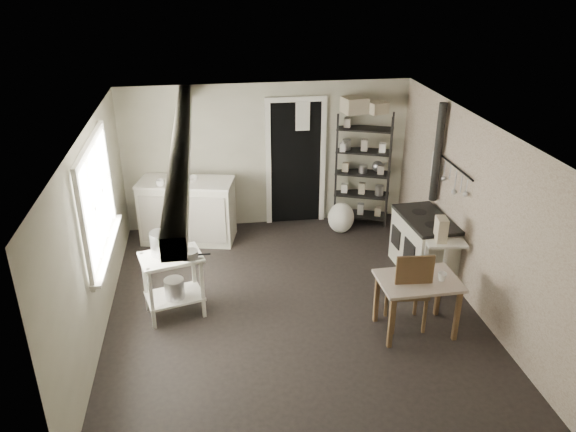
{
  "coord_description": "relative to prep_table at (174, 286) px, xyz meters",
  "views": [
    {
      "loc": [
        -0.93,
        -5.9,
        3.98
      ],
      "look_at": [
        0.0,
        0.3,
        1.1
      ],
      "focal_mm": 35.0,
      "sensor_mm": 36.0,
      "label": 1
    }
  ],
  "objects": [
    {
      "name": "wall_right",
      "position": [
        3.69,
        -0.02,
        0.75
      ],
      "size": [
        0.02,
        5.0,
        2.3
      ],
      "primitive_type": "cube",
      "color": "#BAB69F",
      "rests_on": "ground"
    },
    {
      "name": "utensil_rail",
      "position": [
        3.63,
        0.58,
        1.15
      ],
      "size": [
        0.06,
        1.2,
        0.44
      ],
      "primitive_type": null,
      "color": "silver",
      "rests_on": "wall_right"
    },
    {
      "name": "base_cabinets",
      "position": [
        0.15,
        2.03,
        0.06
      ],
      "size": [
        1.57,
        0.94,
        0.97
      ],
      "primitive_type": null,
      "rotation": [
        0.0,
        0.0,
        -0.22
      ],
      "color": "beige",
      "rests_on": "ground"
    },
    {
      "name": "wall_back",
      "position": [
        1.44,
        2.48,
        0.75
      ],
      "size": [
        4.5,
        0.02,
        2.3
      ],
      "primitive_type": "cube",
      "color": "#BAB69F",
      "rests_on": "ground"
    },
    {
      "name": "side_ledge",
      "position": [
        3.39,
        -0.06,
        0.03
      ],
      "size": [
        0.53,
        0.33,
        0.77
      ],
      "primitive_type": null,
      "rotation": [
        0.0,
        0.0,
        -0.14
      ],
      "color": "white",
      "rests_on": "ground"
    },
    {
      "name": "chair",
      "position": [
        2.7,
        -0.63,
        0.09
      ],
      "size": [
        0.46,
        0.48,
        1.03
      ],
      "primitive_type": null,
      "rotation": [
        0.0,
        0.0,
        -0.08
      ],
      "color": "#513822",
      "rests_on": "ground"
    },
    {
      "name": "saucepan",
      "position": [
        0.23,
        -0.1,
        0.45
      ],
      "size": [
        0.2,
        0.2,
        0.11
      ],
      "primitive_type": "cylinder",
      "rotation": [
        0.0,
        0.0,
        0.0
      ],
      "color": "silver",
      "rests_on": "prep_table"
    },
    {
      "name": "floor_crock",
      "position": [
        2.91,
        -0.09,
        -0.33
      ],
      "size": [
        0.12,
        0.12,
        0.14
      ],
      "primitive_type": "cylinder",
      "rotation": [
        0.0,
        0.0,
        -0.09
      ],
      "color": "white",
      "rests_on": "ground"
    },
    {
      "name": "storage_box_b",
      "position": [
        3.11,
        2.25,
        1.59
      ],
      "size": [
        0.34,
        0.32,
        0.17
      ],
      "primitive_type": "cube",
      "rotation": [
        0.0,
        0.0,
        0.32
      ],
      "color": "beige",
      "rests_on": "shelf_rack"
    },
    {
      "name": "shelf_rack",
      "position": [
        2.95,
        2.28,
        0.55
      ],
      "size": [
        0.93,
        0.63,
        1.83
      ],
      "primitive_type": null,
      "rotation": [
        0.0,
        0.0,
        -0.37
      ],
      "color": "black",
      "rests_on": "ground"
    },
    {
      "name": "ceiling_beam",
      "position": [
        0.24,
        -0.02,
        1.8
      ],
      "size": [
        0.18,
        5.0,
        0.18
      ],
      "primitive_type": null,
      "color": "white",
      "rests_on": "ceiling"
    },
    {
      "name": "flour_sack",
      "position": [
        2.53,
        1.91,
        -0.16
      ],
      "size": [
        0.51,
        0.47,
        0.5
      ],
      "primitive_type": "ellipsoid",
      "rotation": [
        0.0,
        0.0,
        0.33
      ],
      "color": "silver",
      "rests_on": "ground"
    },
    {
      "name": "bucket",
      "position": [
        0.01,
        -0.05,
        -0.02
      ],
      "size": [
        0.26,
        0.26,
        0.26
      ],
      "primitive_type": "cylinder",
      "rotation": [
        0.0,
        0.0,
        -0.11
      ],
      "color": "silver",
      "rests_on": "prep_table"
    },
    {
      "name": "wall_front",
      "position": [
        1.44,
        -2.52,
        0.75
      ],
      "size": [
        4.5,
        0.02,
        2.3
      ],
      "primitive_type": "cube",
      "color": "#BAB69F",
      "rests_on": "ground"
    },
    {
      "name": "counter_cup",
      "position": [
        -0.21,
        1.87,
        0.57
      ],
      "size": [
        0.15,
        0.15,
        0.1
      ],
      "primitive_type": "imported",
      "rotation": [
        0.0,
        0.0,
        -0.24
      ],
      "color": "white",
      "rests_on": "base_cabinets"
    },
    {
      "name": "oats_box",
      "position": [
        3.32,
        -0.02,
        0.61
      ],
      "size": [
        0.15,
        0.22,
        0.31
      ],
      "primitive_type": "cube",
      "rotation": [
        0.0,
        0.0,
        -0.14
      ],
      "color": "beige",
      "rests_on": "side_ledge"
    },
    {
      "name": "window",
      "position": [
        -0.78,
        0.18,
        1.1
      ],
      "size": [
        0.12,
        1.76,
        1.28
      ],
      "primitive_type": null,
      "color": "white",
      "rests_on": "wall_left"
    },
    {
      "name": "stove",
      "position": [
        3.36,
        0.54,
        0.04
      ],
      "size": [
        0.64,
        1.08,
        0.82
      ],
      "primitive_type": null,
      "rotation": [
        0.0,
        0.0,
        0.06
      ],
      "color": "beige",
      "rests_on": "ground"
    },
    {
      "name": "floor",
      "position": [
        1.44,
        -0.02,
        -0.4
      ],
      "size": [
        5.0,
        5.0,
        0.0
      ],
      "primitive_type": "plane",
      "color": "black",
      "rests_on": "ground"
    },
    {
      "name": "table_cup",
      "position": [
        3.02,
        -0.81,
        0.41
      ],
      "size": [
        0.1,
        0.1,
        0.09
      ],
      "primitive_type": "imported",
      "rotation": [
        0.0,
        0.0,
        0.01
      ],
      "color": "white",
      "rests_on": "work_table"
    },
    {
      "name": "wall_left",
      "position": [
        -0.81,
        -0.02,
        0.75
      ],
      "size": [
        0.02,
        5.0,
        2.3
      ],
      "primitive_type": "cube",
      "color": "#BAB69F",
      "rests_on": "ground"
    },
    {
      "name": "work_table",
      "position": [
        2.78,
        -0.76,
        -0.02
      ],
      "size": [
        0.92,
        0.66,
        0.69
      ],
      "primitive_type": null,
      "rotation": [
        0.0,
        0.0,
        0.02
      ],
      "color": "beige",
      "rests_on": "ground"
    },
    {
      "name": "wallpaper_panel",
      "position": [
        3.68,
        -0.02,
        0.75
      ],
      "size": [
        0.01,
        5.0,
        2.3
      ],
      "primitive_type": null,
      "color": "#BCAC99",
      "rests_on": "wall_right"
    },
    {
      "name": "doorway",
      "position": [
        1.89,
        2.45,
        0.6
      ],
      "size": [
        0.96,
        0.1,
        2.08
      ],
      "primitive_type": null,
      "color": "white",
      "rests_on": "ground"
    },
    {
      "name": "ceiling",
      "position": [
        1.44,
        -0.02,
        1.9
      ],
      "size": [
        5.0,
        5.0,
        0.0
      ],
      "primitive_type": "plane",
      "rotation": [
        3.14,
        0.0,
        0.0
      ],
      "color": "beige",
      "rests_on": "wall_back"
    },
    {
      "name": "stovepipe",
      "position": [
        3.59,
        0.94,
        1.19
      ],
      "size": [
        0.12,
        0.12,
        1.49
      ],
      "primitive_type": null,
      "rotation": [
        0.0,
        0.0,
        0.03
      ],
      "color": "black",
      "rests_on": "stove"
    },
    {
      "name": "prep_table",
      "position": [
        0.0,
        0.0,
        0.0
      ],
      "size": [
        0.81,
        0.67,
        0.81
      ],
      "primitive_type": null,
      "rotation": [
        0.0,
        0.0,
        0.26
      ],
      "color": "white",
      "rests_on": "ground"
    },
    {
      "name": "storage_box_a",
      "position": [
        2.77,
        2.32,
        1.61
      ],
      "size": [
        0.41,
        0.37,
        0.24
      ],
      "primitive_type": "cube",
      "rotation": [
        0.0,
        0.0,
        0.22
      ],
      "color": "beige",
      "rests_on": "shelf_rack"
    },
    {
      "name": "mixing_bowl",
      "position": [
        0.23,
        2.03,
        0.55
      ],
      "size": [
        0.32,
        0.32,
        0.07
      ],
      "primitive_type": "imported",
      "rotation": [
        0.0,
        0.0,
        0.18
      ],
      "color": "white",
      "rests_on": "base_cabinets"
    },
    {
      "name": "stockpot",
      "position": [
        -0.08,
        0.06,
        0.54
      ],
      "size": [
        0.35,
        0.35,
        0.31
      ],
      "primitive_type": "cylinder",
      "rotation": [
        0.0,
        0.0,
        -0.25
      ],
      "color": "silver",
      "rests_on": "prep_table"
    },
    {
      "name": "shelf_jar",
      "position": [
        2.6,
        2.29,
        0.97
      ],
      "size": [
        0.11,
        0.11,
        0.2
      ],
      "primitive_type": "imported",
      "rotation": [
        0.0,
        0.0,
        -0.19
      ],
      "color": "white",
      "rests_on": "shelf_rack"
    }
  ]
}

